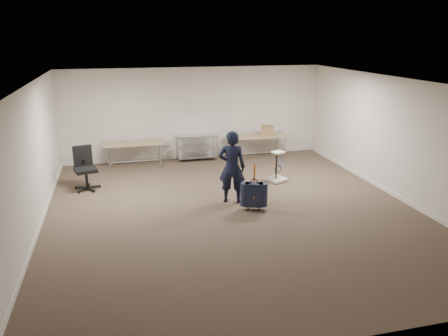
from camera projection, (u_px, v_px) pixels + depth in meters
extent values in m
plane|color=#423328|center=(232.00, 210.00, 9.67)|extent=(9.00, 9.00, 0.00)
plane|color=beige|center=(194.00, 113.00, 13.43)|extent=(8.00, 0.00, 8.00)
plane|color=beige|center=(334.00, 244.00, 5.09)|extent=(8.00, 0.00, 8.00)
plane|color=beige|center=(31.00, 162.00, 8.33)|extent=(0.00, 9.00, 9.00)
plane|color=beige|center=(398.00, 139.00, 10.19)|extent=(0.00, 9.00, 9.00)
plane|color=white|center=(233.00, 82.00, 8.85)|extent=(8.00, 8.00, 0.00)
cube|color=silver|center=(195.00, 156.00, 13.82)|extent=(8.00, 0.02, 0.10)
cube|color=silver|center=(40.00, 227.00, 8.72)|extent=(0.02, 9.00, 0.10)
cube|color=silver|center=(391.00, 193.00, 10.58)|extent=(0.02, 9.00, 0.10)
cube|color=#8B7455|center=(134.00, 143.00, 12.68)|extent=(1.80, 0.75, 0.03)
cylinder|color=gray|center=(135.00, 161.00, 12.84)|extent=(1.50, 0.02, 0.02)
cylinder|color=gray|center=(108.00, 159.00, 12.33)|extent=(0.13, 0.04, 0.69)
cylinder|color=gray|center=(161.00, 156.00, 12.68)|extent=(0.13, 0.04, 0.69)
cylinder|color=gray|center=(108.00, 154.00, 12.89)|extent=(0.13, 0.04, 0.69)
cylinder|color=gray|center=(159.00, 151.00, 13.24)|extent=(0.13, 0.04, 0.69)
cube|color=#8B7455|center=(258.00, 136.00, 13.56)|extent=(1.80, 0.75, 0.03)
cylinder|color=gray|center=(258.00, 153.00, 13.73)|extent=(1.50, 0.02, 0.02)
cylinder|color=gray|center=(238.00, 151.00, 13.22)|extent=(0.13, 0.04, 0.69)
cylinder|color=gray|center=(284.00, 148.00, 13.57)|extent=(0.13, 0.04, 0.69)
cylinder|color=gray|center=(232.00, 146.00, 13.77)|extent=(0.13, 0.04, 0.69)
cylinder|color=gray|center=(277.00, 144.00, 14.12)|extent=(0.13, 0.04, 0.69)
cylinder|color=silver|center=(179.00, 150.00, 13.10)|extent=(0.02, 0.02, 0.80)
cylinder|color=silver|center=(217.00, 148.00, 13.38)|extent=(0.02, 0.02, 0.80)
cylinder|color=silver|center=(176.00, 147.00, 13.51)|extent=(0.02, 0.02, 0.80)
cylinder|color=silver|center=(214.00, 144.00, 13.79)|extent=(0.02, 0.02, 0.80)
cube|color=silver|center=(197.00, 157.00, 13.53)|extent=(1.20, 0.45, 0.02)
cube|color=silver|center=(197.00, 146.00, 13.43)|extent=(1.20, 0.45, 0.02)
cube|color=silver|center=(197.00, 135.00, 13.33)|extent=(1.20, 0.45, 0.01)
imported|color=black|center=(232.00, 167.00, 9.92)|extent=(0.72, 0.60, 1.69)
cube|color=black|center=(254.00, 194.00, 9.59)|extent=(0.43, 0.33, 0.52)
cube|color=black|center=(254.00, 206.00, 9.69)|extent=(0.38, 0.25, 0.03)
cylinder|color=black|center=(248.00, 208.00, 9.70)|extent=(0.05, 0.07, 0.07)
cylinder|color=black|center=(259.00, 208.00, 9.68)|extent=(0.05, 0.07, 0.07)
torus|color=black|center=(254.00, 182.00, 9.51)|extent=(0.16, 0.07, 0.17)
cube|color=orange|center=(254.00, 173.00, 9.47)|extent=(0.04, 0.02, 0.40)
cylinder|color=black|center=(87.00, 188.00, 10.95)|extent=(0.66, 0.66, 0.10)
cylinder|color=black|center=(87.00, 179.00, 10.89)|extent=(0.07, 0.07, 0.44)
cube|color=black|center=(86.00, 170.00, 10.81)|extent=(0.61, 0.61, 0.09)
cube|color=black|center=(83.00, 156.00, 10.93)|extent=(0.46, 0.18, 0.53)
cube|color=#EEEBCC|center=(277.00, 179.00, 11.56)|extent=(0.57, 0.57, 0.07)
cylinder|color=black|center=(273.00, 183.00, 11.37)|extent=(0.05, 0.05, 0.04)
cylinder|color=black|center=(277.00, 165.00, 11.49)|extent=(0.04, 0.04, 0.71)
cube|color=#EEEBCC|center=(278.00, 152.00, 11.35)|extent=(0.38, 0.36, 0.04)
torus|color=blue|center=(280.00, 163.00, 11.37)|extent=(0.24, 0.17, 0.22)
cube|color=olive|center=(267.00, 131.00, 13.51)|extent=(0.48, 0.42, 0.30)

